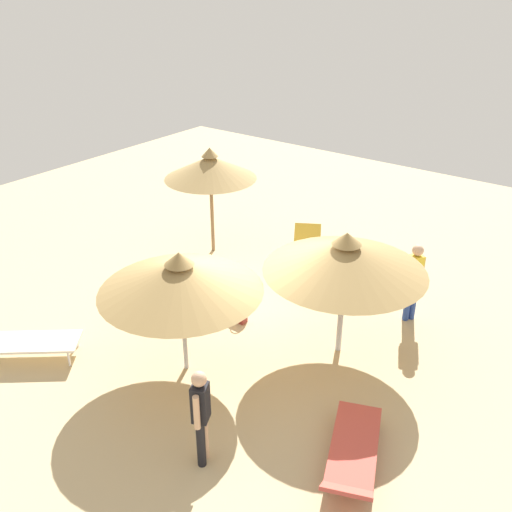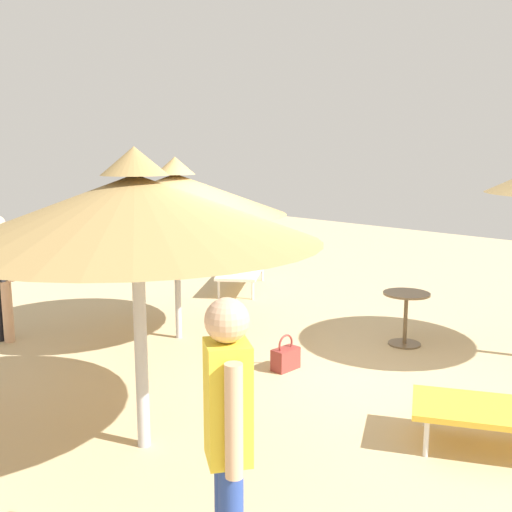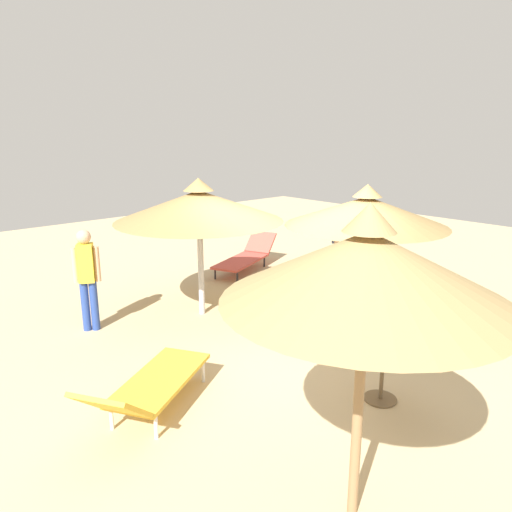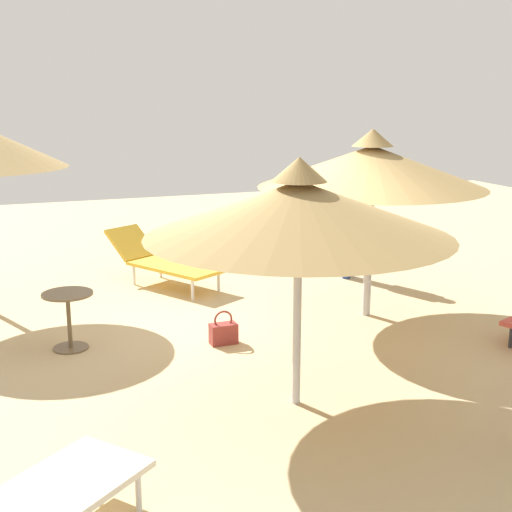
{
  "view_description": "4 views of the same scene",
  "coord_description": "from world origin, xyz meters",
  "px_view_note": "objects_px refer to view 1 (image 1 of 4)",
  "views": [
    {
      "loc": [
        -7.21,
        -5.56,
        6.43
      ],
      "look_at": [
        0.62,
        0.29,
        1.44
      ],
      "focal_mm": 39.17,
      "sensor_mm": 36.0,
      "label": 1
    },
    {
      "loc": [
        4.6,
        -4.13,
        2.42
      ],
      "look_at": [
        0.42,
        -0.09,
        1.38
      ],
      "focal_mm": 41.51,
      "sensor_mm": 36.0,
      "label": 2
    },
    {
      "loc": [
        5.43,
        5.04,
        3.21
      ],
      "look_at": [
        0.69,
        -0.16,
        1.37
      ],
      "focal_mm": 33.46,
      "sensor_mm": 36.0,
      "label": 3
    },
    {
      "loc": [
        -7.02,
        2.77,
        2.9
      ],
      "look_at": [
        -0.08,
        0.21,
        1.13
      ],
      "focal_mm": 48.26,
      "sensor_mm": 36.0,
      "label": 4
    }
  ],
  "objects_px": {
    "person_standing_near_right": "(201,413)",
    "lounge_chair_far_left": "(353,455)",
    "parasol_umbrella_edge": "(345,257)",
    "lounge_chair_front": "(306,254)",
    "side_table_round": "(192,269)",
    "parasol_umbrella_far_right": "(210,167)",
    "handbag": "(239,315)",
    "person_standing_near_left": "(414,278)",
    "parasol_umbrella_back": "(180,277)",
    "lounge_chair_center": "(14,338)"
  },
  "relations": [
    {
      "from": "lounge_chair_far_left",
      "to": "person_standing_near_left",
      "type": "relative_size",
      "value": 1.32
    },
    {
      "from": "lounge_chair_far_left",
      "to": "person_standing_near_right",
      "type": "xyz_separation_m",
      "value": [
        -1.1,
        1.85,
        0.58
      ]
    },
    {
      "from": "lounge_chair_far_left",
      "to": "person_standing_near_left",
      "type": "height_order",
      "value": "person_standing_near_left"
    },
    {
      "from": "parasol_umbrella_edge",
      "to": "side_table_round",
      "type": "bearing_deg",
      "value": 88.75
    },
    {
      "from": "parasol_umbrella_far_right",
      "to": "lounge_chair_front",
      "type": "relative_size",
      "value": 1.31
    },
    {
      "from": "parasol_umbrella_edge",
      "to": "person_standing_near_right",
      "type": "height_order",
      "value": "parasol_umbrella_edge"
    },
    {
      "from": "parasol_umbrella_far_right",
      "to": "handbag",
      "type": "relative_size",
      "value": 6.65
    },
    {
      "from": "parasol_umbrella_back",
      "to": "parasol_umbrella_edge",
      "type": "bearing_deg",
      "value": -42.42
    },
    {
      "from": "parasol_umbrella_far_right",
      "to": "lounge_chair_center",
      "type": "height_order",
      "value": "parasol_umbrella_far_right"
    },
    {
      "from": "parasol_umbrella_back",
      "to": "parasol_umbrella_far_right",
      "type": "bearing_deg",
      "value": 34.82
    },
    {
      "from": "lounge_chair_far_left",
      "to": "handbag",
      "type": "distance_m",
      "value": 4.27
    },
    {
      "from": "lounge_chair_center",
      "to": "parasol_umbrella_back",
      "type": "bearing_deg",
      "value": -58.58
    },
    {
      "from": "side_table_round",
      "to": "person_standing_near_left",
      "type": "bearing_deg",
      "value": -69.02
    },
    {
      "from": "lounge_chair_center",
      "to": "side_table_round",
      "type": "bearing_deg",
      "value": -12.17
    },
    {
      "from": "person_standing_near_right",
      "to": "handbag",
      "type": "distance_m",
      "value": 3.78
    },
    {
      "from": "lounge_chair_far_left",
      "to": "person_standing_near_left",
      "type": "distance_m",
      "value": 4.42
    },
    {
      "from": "parasol_umbrella_far_right",
      "to": "side_table_round",
      "type": "distance_m",
      "value": 2.62
    },
    {
      "from": "lounge_chair_front",
      "to": "person_standing_near_left",
      "type": "distance_m",
      "value": 2.98
    },
    {
      "from": "parasol_umbrella_far_right",
      "to": "side_table_round",
      "type": "relative_size",
      "value": 4.03
    },
    {
      "from": "person_standing_near_right",
      "to": "lounge_chair_far_left",
      "type": "bearing_deg",
      "value": -59.18
    },
    {
      "from": "parasol_umbrella_far_right",
      "to": "lounge_chair_front",
      "type": "bearing_deg",
      "value": -77.21
    },
    {
      "from": "parasol_umbrella_back",
      "to": "person_standing_near_left",
      "type": "height_order",
      "value": "parasol_umbrella_back"
    },
    {
      "from": "side_table_round",
      "to": "parasol_umbrella_back",
      "type": "bearing_deg",
      "value": -139.58
    },
    {
      "from": "parasol_umbrella_edge",
      "to": "lounge_chair_far_left",
      "type": "height_order",
      "value": "parasol_umbrella_edge"
    },
    {
      "from": "parasol_umbrella_edge",
      "to": "lounge_chair_front",
      "type": "relative_size",
      "value": 1.41
    },
    {
      "from": "parasol_umbrella_edge",
      "to": "handbag",
      "type": "distance_m",
      "value": 2.83
    },
    {
      "from": "lounge_chair_far_left",
      "to": "side_table_round",
      "type": "relative_size",
      "value": 3.34
    },
    {
      "from": "parasol_umbrella_edge",
      "to": "person_standing_near_right",
      "type": "xyz_separation_m",
      "value": [
        -3.57,
        0.25,
        -1.06
      ]
    },
    {
      "from": "parasol_umbrella_back",
      "to": "person_standing_near_left",
      "type": "bearing_deg",
      "value": -33.4
    },
    {
      "from": "person_standing_near_left",
      "to": "lounge_chair_front",
      "type": "bearing_deg",
      "value": 78.64
    },
    {
      "from": "side_table_round",
      "to": "handbag",
      "type": "bearing_deg",
      "value": -104.9
    },
    {
      "from": "parasol_umbrella_edge",
      "to": "person_standing_near_left",
      "type": "distance_m",
      "value": 2.16
    },
    {
      "from": "parasol_umbrella_far_right",
      "to": "lounge_chair_far_left",
      "type": "xyz_separation_m",
      "value": [
        -4.29,
        -6.28,
        -1.89
      ]
    },
    {
      "from": "parasol_umbrella_edge",
      "to": "person_standing_near_right",
      "type": "bearing_deg",
      "value": 176.0
    },
    {
      "from": "parasol_umbrella_far_right",
      "to": "person_standing_near_right",
      "type": "xyz_separation_m",
      "value": [
        -5.39,
        -4.44,
        -1.31
      ]
    },
    {
      "from": "lounge_chair_front",
      "to": "person_standing_near_left",
      "type": "bearing_deg",
      "value": -101.36
    },
    {
      "from": "lounge_chair_far_left",
      "to": "person_standing_near_right",
      "type": "distance_m",
      "value": 2.23
    },
    {
      "from": "person_standing_near_left",
      "to": "handbag",
      "type": "bearing_deg",
      "value": 128.2
    },
    {
      "from": "parasol_umbrella_edge",
      "to": "side_table_round",
      "type": "xyz_separation_m",
      "value": [
        0.08,
        3.83,
        -1.52
      ]
    },
    {
      "from": "parasol_umbrella_back",
      "to": "lounge_chair_front",
      "type": "relative_size",
      "value": 1.36
    },
    {
      "from": "parasol_umbrella_edge",
      "to": "handbag",
      "type": "xyz_separation_m",
      "value": [
        -0.37,
        2.11,
        -1.84
      ]
    },
    {
      "from": "parasol_umbrella_back",
      "to": "handbag",
      "type": "bearing_deg",
      "value": 5.55
    },
    {
      "from": "parasol_umbrella_edge",
      "to": "lounge_chair_front",
      "type": "bearing_deg",
      "value": 43.15
    },
    {
      "from": "lounge_chair_front",
      "to": "side_table_round",
      "type": "distance_m",
      "value": 2.8
    },
    {
      "from": "person_standing_near_right",
      "to": "lounge_chair_center",
      "type": "bearing_deg",
      "value": 92.82
    },
    {
      "from": "person_standing_near_right",
      "to": "handbag",
      "type": "xyz_separation_m",
      "value": [
        3.2,
        1.86,
        -0.78
      ]
    },
    {
      "from": "side_table_round",
      "to": "parasol_umbrella_far_right",
      "type": "bearing_deg",
      "value": 26.39
    },
    {
      "from": "lounge_chair_far_left",
      "to": "handbag",
      "type": "relative_size",
      "value": 5.51
    },
    {
      "from": "person_standing_near_left",
      "to": "lounge_chair_far_left",
      "type": "bearing_deg",
      "value": -167.43
    },
    {
      "from": "handbag",
      "to": "person_standing_near_right",
      "type": "bearing_deg",
      "value": -149.76
    }
  ]
}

